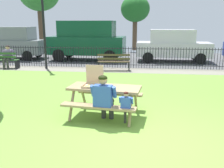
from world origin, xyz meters
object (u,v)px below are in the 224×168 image
at_px(adult_at_table, 104,97).
at_px(parked_car_center, 87,40).
at_px(park_bench_center, 114,62).
at_px(lamp_post_walkway, 43,14).
at_px(parked_car_right, 173,45).
at_px(child_at_table, 126,105).
at_px(pizza_box_open, 93,82).
at_px(park_bench_left, 3,60).
at_px(picnic_table_foreground, 105,93).
at_px(parked_car_left, 9,42).
at_px(person_on_park_bench, 8,56).
at_px(far_tree_midleft, 135,10).

xyz_separation_m(adult_at_table, parked_car_center, (-2.56, 10.17, 0.65)).
xyz_separation_m(park_bench_center, lamp_post_walkway, (-3.56, 0.13, 2.35)).
bearing_deg(parked_car_right, child_at_table, -102.16).
bearing_deg(pizza_box_open, park_bench_left, 134.17).
xyz_separation_m(picnic_table_foreground, parked_car_left, (-7.77, 9.66, 0.50)).
bearing_deg(child_at_table, picnic_table_foreground, 134.20).
relative_size(child_at_table, park_bench_left, 0.52).
xyz_separation_m(pizza_box_open, park_bench_center, (-0.15, 6.19, -0.45)).
bearing_deg(person_on_park_bench, pizza_box_open, -47.27).
relative_size(adult_at_table, lamp_post_walkway, 0.26).
distance_m(park_bench_left, park_bench_center, 5.86).
distance_m(adult_at_table, parked_car_center, 10.51).
relative_size(park_bench_left, person_on_park_bench, 1.35).
bearing_deg(park_bench_center, adult_at_table, -85.69).
bearing_deg(far_tree_midleft, lamp_post_walkway, -114.06).
relative_size(lamp_post_walkway, parked_car_center, 0.96).
height_order(adult_at_table, park_bench_left, adult_at_table).
bearing_deg(parked_car_left, parked_car_center, -0.00).
height_order(parked_car_center, far_tree_midleft, far_tree_midleft).
height_order(picnic_table_foreground, person_on_park_bench, person_on_park_bench).
distance_m(pizza_box_open, park_bench_left, 8.65).
height_order(picnic_table_foreground, lamp_post_walkway, lamp_post_walkway).
relative_size(person_on_park_bench, parked_car_right, 0.27).
relative_size(parked_car_left, parked_car_center, 0.97).
xyz_separation_m(child_at_table, parked_car_center, (-3.09, 10.27, 0.80)).
height_order(pizza_box_open, parked_car_right, parked_car_right).
bearing_deg(park_bench_center, parked_car_right, 46.60).
bearing_deg(pizza_box_open, far_tree_midleft, 87.87).
xyz_separation_m(adult_at_table, far_tree_midleft, (0.24, 16.52, 2.76)).
bearing_deg(person_on_park_bench, lamp_post_walkway, 3.12).
bearing_deg(parked_car_right, park_bench_left, -159.33).
distance_m(pizza_box_open, park_bench_center, 6.21).
xyz_separation_m(pizza_box_open, adult_at_table, (0.36, -0.54, -0.21)).
bearing_deg(lamp_post_walkway, child_at_table, -56.51).
bearing_deg(pizza_box_open, parked_car_left, 127.80).
distance_m(adult_at_table, lamp_post_walkway, 8.25).
bearing_deg(park_bench_left, park_bench_center, 0.00).
relative_size(pizza_box_open, adult_at_table, 0.44).
distance_m(pizza_box_open, person_on_park_bench, 8.46).
bearing_deg(park_bench_center, pizza_box_open, -88.59).
distance_m(park_bench_left, parked_car_center, 5.21).
bearing_deg(parked_car_left, person_on_park_bench, -63.13).
bearing_deg(parked_car_right, far_tree_midleft, 111.54).
xyz_separation_m(park_bench_left, park_bench_center, (5.86, 0.00, 0.00)).
bearing_deg(picnic_table_foreground, lamp_post_walkway, 122.30).
bearing_deg(far_tree_midleft, person_on_park_bench, -122.97).
distance_m(picnic_table_foreground, child_at_table, 0.85).
xyz_separation_m(adult_at_table, child_at_table, (0.53, -0.09, -0.15)).
relative_size(picnic_table_foreground, person_on_park_bench, 1.65).
bearing_deg(parked_car_left, park_bench_center, -25.16).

